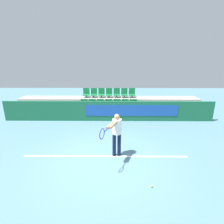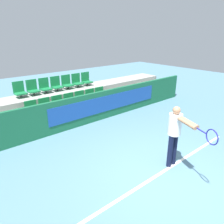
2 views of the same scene
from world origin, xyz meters
The scene contains 21 objects.
ground_plane centered at (0.00, 0.00, 0.00)m, with size 30.00×30.00×0.00m, color slate.
court_baseline centered at (0.00, 0.31, 0.00)m, with size 6.01×0.08×0.01m.
barrier_wall centered at (0.04, 4.07, 0.57)m, with size 11.78×0.14×1.14m.
bleacher_tier_front centered at (0.00, 4.67, 0.25)m, with size 11.38×1.04×0.49m.
bleacher_tier_middle centered at (0.00, 5.71, 0.49)m, with size 11.38×1.04×0.98m.
stadium_chair_0 centered at (-1.48, 4.79, 0.75)m, with size 0.41×0.37×0.59m.
stadium_chair_1 centered at (-0.99, 4.79, 0.75)m, with size 0.41×0.37×0.59m.
stadium_chair_2 centered at (-0.49, 4.79, 0.75)m, with size 0.41×0.37×0.59m.
stadium_chair_3 centered at (0.00, 4.79, 0.75)m, with size 0.41×0.37×0.59m.
stadium_chair_4 centered at (0.49, 4.79, 0.75)m, with size 0.41×0.37×0.59m.
stadium_chair_5 centered at (0.99, 4.79, 0.75)m, with size 0.41×0.37×0.59m.
stadium_chair_6 centered at (1.48, 4.79, 0.75)m, with size 0.41×0.37×0.59m.
stadium_chair_7 centered at (-1.48, 5.83, 1.24)m, with size 0.41×0.37×0.59m.
stadium_chair_8 centered at (-0.99, 5.83, 1.24)m, with size 0.41×0.37×0.59m.
stadium_chair_9 centered at (-0.49, 5.83, 1.24)m, with size 0.41×0.37×0.59m.
stadium_chair_10 centered at (0.00, 5.83, 1.24)m, with size 0.41×0.37×0.59m.
stadium_chair_11 centered at (0.49, 5.83, 1.24)m, with size 0.41×0.37×0.59m.
stadium_chair_12 centered at (0.99, 5.83, 1.24)m, with size 0.41×0.37×0.59m.
stadium_chair_13 centered at (1.48, 5.83, 1.24)m, with size 0.41×0.37×0.59m.
tennis_player centered at (0.38, 0.31, 1.01)m, with size 0.68×1.43×1.62m.
tennis_ball centered at (1.36, -1.27, 0.03)m, with size 0.07×0.07×0.07m.
Camera 1 is at (0.29, -5.31, 3.50)m, focal length 28.00 mm.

